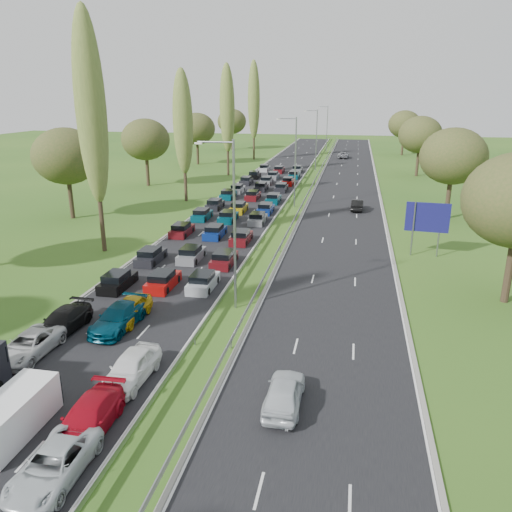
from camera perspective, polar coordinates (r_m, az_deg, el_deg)
The scene contains 21 objects.
ground at distance 71.46m, azimuth 4.59°, elevation 5.96°, with size 260.00×260.00×0.00m, color #2A531A.
near_carriageway at distance 74.92m, azimuth -0.34°, elevation 6.58°, with size 10.50×215.00×0.04m, color black.
far_carriageway at distance 73.47m, azimuth 10.09°, elevation 6.08°, with size 10.50×215.00×0.04m, color black.
central_reservation at distance 73.78m, azimuth 4.84°, elevation 6.77°, with size 2.36×215.00×0.32m.
lamp_columns at distance 68.49m, azimuth 4.52°, elevation 10.54°, with size 0.18×140.18×12.00m.
poplar_row at distance 62.45m, azimuth -11.79°, elevation 15.40°, with size 2.80×127.80×22.44m.
woodland_left at distance 62.84m, azimuth -22.50°, elevation 10.14°, with size 8.00×166.00×11.10m.
woodland_right at distance 57.75m, azimuth 22.98°, elevation 9.50°, with size 8.00×153.00×11.10m.
traffic_queue_fill at distance 70.14m, azimuth -1.15°, elevation 6.16°, with size 9.09×69.45×0.80m.
near_car_2 at distance 32.76m, azimuth -24.51°, elevation -9.24°, with size 2.27×4.92×1.37m, color silver.
near_car_3 at distance 35.03m, azimuth -21.22°, elevation -6.96°, with size 2.04×5.01×1.45m, color black.
near_car_7 at distance 34.36m, azimuth -15.49°, elevation -6.78°, with size 2.14×5.26×1.53m, color #053B4F.
near_car_8 at distance 35.29m, azimuth -14.32°, elevation -5.97°, with size 1.84×4.58×1.56m, color #BD940C.
near_car_10 at distance 23.08m, azimuth -22.11°, elevation -21.21°, with size 2.22×4.81×1.34m, color silver.
near_car_11 at distance 25.06m, azimuth -18.66°, elevation -17.17°, with size 2.02×4.98×1.44m, color #AB0A1B.
near_car_12 at distance 28.24m, azimuth -14.08°, elevation -12.26°, with size 1.89×4.70×1.60m, color white.
far_car_0 at distance 25.54m, azimuth 3.23°, elevation -15.32°, with size 1.79×4.45×1.52m, color silver.
far_car_1 at distance 68.40m, azimuth 11.50°, elevation 5.75°, with size 1.51×4.34×1.43m, color black.
far_car_2 at distance 126.02m, azimuth 9.95°, elevation 11.31°, with size 2.50×5.43×1.51m, color gray.
white_van_rear at distance 26.17m, azimuth -25.69°, elevation -15.83°, with size 1.88×4.80×1.93m.
direction_sign at distance 49.69m, azimuth 18.99°, elevation 3.94°, with size 3.99×0.47×5.20m.
Camera 1 is at (12.43, 10.54, 14.78)m, focal length 35.00 mm.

